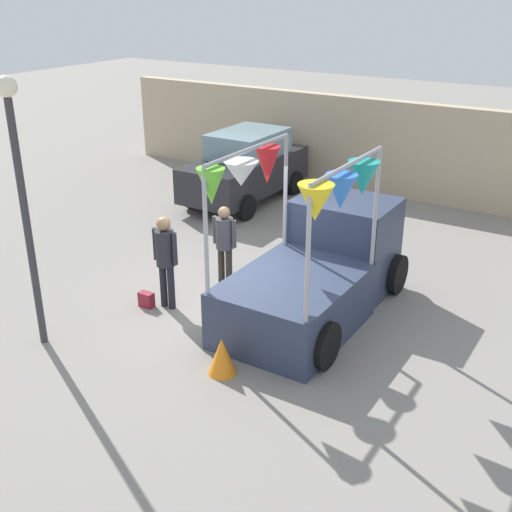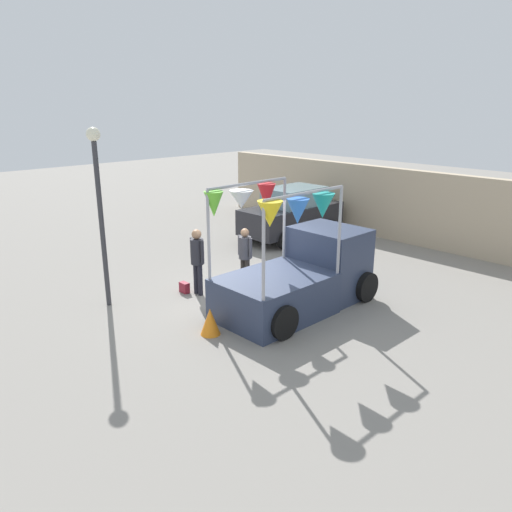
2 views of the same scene
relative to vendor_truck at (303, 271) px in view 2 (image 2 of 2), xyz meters
The scene contains 9 objects.
ground_plane 1.69m from the vendor_truck, 145.70° to the right, with size 60.00×60.00×0.00m, color gray.
vendor_truck is the anchor object (origin of this frame).
parked_car 6.41m from the vendor_truck, 134.86° to the left, with size 1.88×4.00×1.88m.
person_customer 2.77m from the vendor_truck, 148.62° to the right, with size 0.53×0.34×1.76m.
person_vendor 2.02m from the vendor_truck, behind, with size 0.53×0.34×1.61m.
handbag 3.26m from the vendor_truck, 148.83° to the right, with size 0.28×0.16×0.28m, color maroon.
street_lamp 5.19m from the vendor_truck, 133.63° to the right, with size 0.32×0.32×4.32m.
brick_boundary_wall 7.21m from the vendor_truck, 99.47° to the left, with size 18.00×0.36×2.60m, color tan.
folded_kite_bundle_tangerine 2.78m from the vendor_truck, 96.06° to the right, with size 0.44×0.44×0.60m, color orange.
Camera 2 is at (8.76, -8.00, 4.87)m, focal length 35.00 mm.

